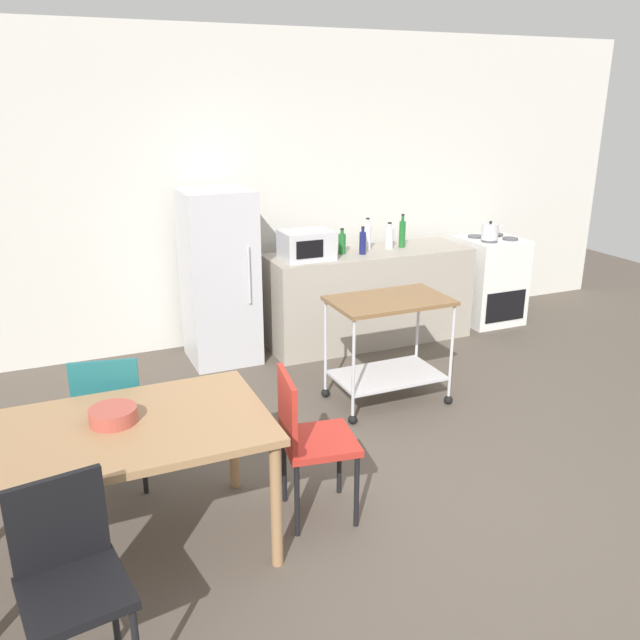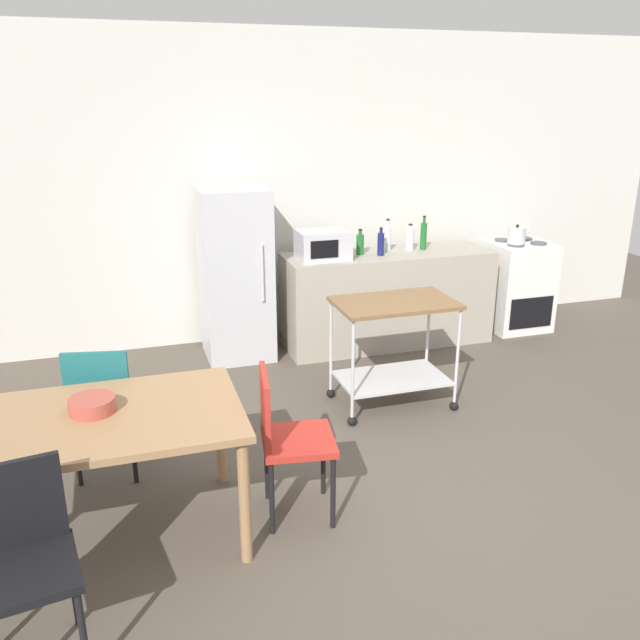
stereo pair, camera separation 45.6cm
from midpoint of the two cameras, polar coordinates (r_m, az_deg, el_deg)
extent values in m
plane|color=brown|center=(4.11, 11.62, -15.70)|extent=(12.00, 12.00, 0.00)
cube|color=silver|center=(6.41, -1.46, 11.25)|extent=(8.40, 0.12, 2.90)
cube|color=#A89E8E|center=(6.39, 7.90, 1.86)|extent=(2.00, 0.64, 0.90)
cube|color=#A37A51|center=(3.51, -15.53, -8.49)|extent=(1.50, 0.90, 0.04)
cylinder|color=#A37A51|center=(3.44, -2.69, -15.62)|extent=(0.06, 0.06, 0.71)
cylinder|color=#A37A51|center=(4.09, -5.53, -9.64)|extent=(0.06, 0.06, 0.71)
cube|color=#1E666B|center=(4.29, -15.20, -7.12)|extent=(0.47, 0.47, 0.04)
cube|color=#1E666B|center=(4.04, -15.85, -5.43)|extent=(0.38, 0.11, 0.40)
cylinder|color=black|center=(4.53, -12.45, -8.94)|extent=(0.03, 0.03, 0.45)
cylinder|color=black|center=(4.58, -16.73, -8.97)|extent=(0.03, 0.03, 0.45)
cylinder|color=black|center=(4.23, -12.95, -11.08)|extent=(0.03, 0.03, 0.45)
cylinder|color=black|center=(4.29, -17.54, -11.08)|extent=(0.03, 0.03, 0.45)
cube|color=#B72D23|center=(3.73, 1.65, -10.54)|extent=(0.45, 0.45, 0.04)
cube|color=#B72D23|center=(3.61, -1.16, -7.72)|extent=(0.09, 0.38, 0.40)
cylinder|color=black|center=(3.75, 4.74, -14.84)|extent=(0.03, 0.03, 0.45)
cylinder|color=black|center=(4.03, 3.60, -12.20)|extent=(0.03, 0.03, 0.45)
cylinder|color=black|center=(3.70, -0.58, -15.34)|extent=(0.03, 0.03, 0.45)
cylinder|color=black|center=(3.98, -1.31, -12.61)|extent=(0.03, 0.03, 0.45)
cube|color=black|center=(3.00, -20.03, -20.16)|extent=(0.46, 0.46, 0.04)
cube|color=black|center=(3.02, -20.96, -14.84)|extent=(0.38, 0.09, 0.40)
cylinder|color=black|center=(3.04, -15.52, -25.11)|extent=(0.03, 0.03, 0.45)
cylinder|color=black|center=(3.30, -16.80, -21.20)|extent=(0.03, 0.03, 0.45)
cube|color=white|center=(7.13, 18.47, 2.85)|extent=(0.60, 0.60, 0.90)
cube|color=black|center=(6.95, 19.73, 0.56)|extent=(0.48, 0.01, 0.32)
cylinder|color=#47474C|center=(6.85, 18.55, 6.20)|extent=(0.16, 0.16, 0.02)
cylinder|color=#47474C|center=(7.01, 20.29, 6.27)|extent=(0.16, 0.16, 0.02)
cylinder|color=#47474C|center=(7.05, 17.43, 6.64)|extent=(0.16, 0.16, 0.02)
cylinder|color=#47474C|center=(7.20, 19.15, 6.70)|extent=(0.16, 0.16, 0.02)
cube|color=silver|center=(5.94, -5.18, 3.91)|extent=(0.60, 0.60, 1.55)
cylinder|color=silver|center=(5.66, -2.74, 4.03)|extent=(0.02, 0.02, 0.50)
cube|color=brown|center=(4.96, 9.15, 1.44)|extent=(0.90, 0.56, 0.03)
cube|color=silver|center=(5.18, 8.80, -5.06)|extent=(0.83, 0.52, 0.02)
cylinder|color=silver|center=(4.72, 5.65, -4.35)|extent=(0.02, 0.02, 0.76)
sphere|color=black|center=(4.89, 5.49, -8.82)|extent=(0.07, 0.07, 0.07)
cylinder|color=silver|center=(5.09, 14.42, -3.11)|extent=(0.02, 0.02, 0.76)
sphere|color=black|center=(5.25, 14.05, -7.32)|extent=(0.07, 0.07, 0.07)
cylinder|color=silver|center=(5.14, 3.50, -2.26)|extent=(0.02, 0.02, 0.76)
sphere|color=black|center=(5.31, 3.41, -6.44)|extent=(0.07, 0.07, 0.07)
cylinder|color=silver|center=(5.48, 11.73, -1.27)|extent=(0.02, 0.02, 0.76)
sphere|color=black|center=(5.64, 11.45, -5.23)|extent=(0.07, 0.07, 0.07)
cube|color=silver|center=(5.95, 2.46, 6.52)|extent=(0.46, 0.34, 0.26)
cube|color=black|center=(5.77, 2.67, 6.14)|extent=(0.25, 0.01, 0.16)
cylinder|color=#1E6628|center=(6.15, 5.64, 6.52)|extent=(0.07, 0.07, 0.19)
cylinder|color=#1E6628|center=(6.13, 5.68, 7.56)|extent=(0.03, 0.03, 0.04)
cylinder|color=black|center=(6.12, 5.68, 7.80)|extent=(0.04, 0.04, 0.01)
cylinder|color=navy|center=(6.14, 7.45, 6.52)|extent=(0.06, 0.06, 0.21)
cylinder|color=navy|center=(6.11, 7.50, 7.66)|extent=(0.03, 0.03, 0.04)
cylinder|color=black|center=(6.11, 7.51, 7.90)|extent=(0.03, 0.03, 0.01)
cylinder|color=silver|center=(6.34, 7.95, 6.98)|extent=(0.07, 0.07, 0.23)
cylinder|color=silver|center=(6.31, 8.01, 8.28)|extent=(0.03, 0.03, 0.06)
cylinder|color=black|center=(6.30, 8.03, 8.62)|extent=(0.03, 0.03, 0.01)
cylinder|color=silver|center=(6.39, 9.87, 6.86)|extent=(0.08, 0.08, 0.20)
cylinder|color=silver|center=(6.37, 9.93, 7.92)|extent=(0.03, 0.03, 0.04)
cylinder|color=black|center=(6.36, 9.95, 8.16)|extent=(0.04, 0.04, 0.01)
cylinder|color=#1E6628|center=(6.45, 11.02, 7.14)|extent=(0.06, 0.06, 0.26)
cylinder|color=#1E6628|center=(6.42, 11.11, 8.51)|extent=(0.03, 0.03, 0.06)
cylinder|color=black|center=(6.41, 11.13, 8.82)|extent=(0.03, 0.03, 0.01)
cylinder|color=#B24C3F|center=(3.54, -15.77, -7.22)|extent=(0.24, 0.24, 0.08)
cylinder|color=silver|center=(6.86, 18.60, 6.97)|extent=(0.17, 0.17, 0.16)
sphere|color=black|center=(6.84, 18.68, 7.75)|extent=(0.03, 0.03, 0.03)
cylinder|color=silver|center=(6.92, 19.40, 7.19)|extent=(0.08, 0.02, 0.07)
camera|label=1|loc=(0.23, -87.19, 0.97)|focal=36.78mm
camera|label=2|loc=(0.23, 92.81, -0.97)|focal=36.78mm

